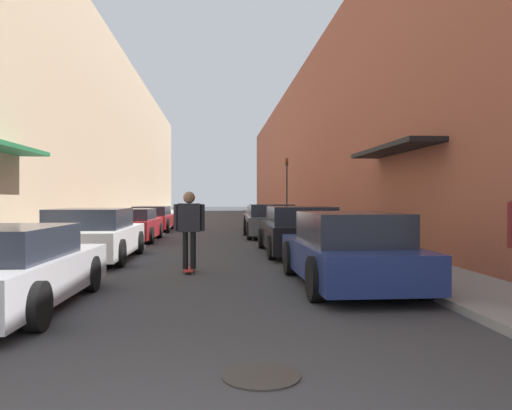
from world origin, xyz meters
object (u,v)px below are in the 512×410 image
object	(u,v)px
parked_car_left_0	(0,269)
traffic_light	(287,183)
parked_car_left_1	(93,235)
parked_car_right_0	(348,251)
skateboarder	(189,223)
parked_car_left_2	(131,225)
parked_car_right_1	(299,231)
parked_car_right_2	(271,221)
parked_car_left_3	(153,219)
manhole_cover	(261,376)
parked_car_right_3	(263,218)

from	to	relation	value
parked_car_left_0	traffic_light	size ratio (longest dim) A/B	1.07
parked_car_left_1	parked_car_right_0	bearing A→B (deg)	-37.05
skateboarder	traffic_light	size ratio (longest dim) A/B	0.44
parked_car_left_1	parked_car_left_2	size ratio (longest dim) A/B	1.04
parked_car_right_0	parked_car_left_2	bearing A→B (deg)	119.19
parked_car_right_0	parked_car_right_1	bearing A→B (deg)	90.10
parked_car_right_2	parked_car_right_1	bearing A→B (deg)	-88.16
parked_car_right_1	parked_car_right_2	size ratio (longest dim) A/B	1.21
parked_car_left_0	traffic_light	bearing A→B (deg)	72.38
parked_car_right_2	parked_car_right_0	bearing A→B (deg)	-88.99
parked_car_right_2	traffic_light	size ratio (longest dim) A/B	1.01
skateboarder	parked_car_right_2	bearing A→B (deg)	73.62
parked_car_left_3	traffic_light	distance (m)	9.51
parked_car_left_0	traffic_light	world-z (taller)	traffic_light
parked_car_left_1	parked_car_left_3	distance (m)	11.62
parked_car_right_1	manhole_cover	distance (m)	10.02
parked_car_left_1	skateboarder	distance (m)	3.45
parked_car_right_0	skateboarder	distance (m)	3.54
parked_car_right_2	parked_car_right_3	world-z (taller)	parked_car_right_2
parked_car_left_0	traffic_light	distance (m)	24.19
parked_car_left_1	manhole_cover	distance (m)	9.32
parked_car_left_0	skateboarder	distance (m)	4.24
parked_car_left_2	traffic_light	bearing A→B (deg)	57.35
parked_car_left_2	skateboarder	bearing A→B (deg)	-72.10
parked_car_left_2	parked_car_right_0	world-z (taller)	parked_car_right_0
manhole_cover	parked_car_left_2	bearing A→B (deg)	103.99
parked_car_right_2	skateboarder	xyz separation A→B (m)	(-2.75, -9.37, 0.41)
parked_car_right_3	parked_car_right_0	bearing A→B (deg)	-90.02
parked_car_left_0	parked_car_left_3	xyz separation A→B (m)	(-0.09, 17.30, 0.02)
parked_car_right_1	skateboarder	size ratio (longest dim) A/B	2.77
parked_car_left_2	parked_car_right_0	size ratio (longest dim) A/B	0.99
parked_car_right_2	parked_car_left_2	bearing A→B (deg)	-165.52
parked_car_right_0	skateboarder	xyz separation A→B (m)	(-2.95, 1.91, 0.42)
parked_car_left_0	skateboarder	world-z (taller)	skateboarder
parked_car_right_1	manhole_cover	xyz separation A→B (m)	(-1.95, -9.81, -0.64)
parked_car_left_3	skateboarder	xyz separation A→B (m)	(2.55, -13.88, 0.47)
parked_car_right_3	traffic_light	size ratio (longest dim) A/B	1.06
parked_car_right_0	manhole_cover	size ratio (longest dim) A/B	6.22
parked_car_left_0	manhole_cover	bearing A→B (deg)	-40.16
parked_car_left_2	parked_car_right_0	distance (m)	11.34
parked_car_left_2	parked_car_right_2	bearing A→B (deg)	14.48
parked_car_right_2	parked_car_left_0	bearing A→B (deg)	-112.19
parked_car_left_0	parked_car_left_2	distance (m)	11.41
parked_car_right_1	traffic_light	bearing A→B (deg)	83.29
parked_car_right_3	manhole_cover	bearing A→B (deg)	-95.32
parked_car_right_1	parked_car_right_2	bearing A→B (deg)	91.84
parked_car_right_3	skateboarder	world-z (taller)	skateboarder
parked_car_right_0	manhole_cover	distance (m)	4.88
parked_car_right_0	manhole_cover	xyz separation A→B (m)	(-1.96, -4.42, -0.63)
parked_car_right_3	manhole_cover	size ratio (longest dim) A/B	5.93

